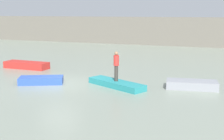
# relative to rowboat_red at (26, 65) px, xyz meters

# --- Properties ---
(ground_plane) EXTENTS (120.00, 120.00, 0.00)m
(ground_plane) POSITION_rel_rowboat_red_xyz_m (5.16, -3.74, -0.26)
(ground_plane) COLOR gray
(embankment_wall) EXTENTS (80.00, 1.20, 3.73)m
(embankment_wall) POSITION_rel_rowboat_red_xyz_m (5.16, 20.64, 1.60)
(embankment_wall) COLOR #666056
(embankment_wall) RESTS_ON ground_plane
(rowboat_red) EXTENTS (3.62, 1.20, 0.53)m
(rowboat_red) POSITION_rel_rowboat_red_xyz_m (0.00, 0.00, 0.00)
(rowboat_red) COLOR red
(rowboat_red) RESTS_ON ground_plane
(rowboat_blue) EXTENTS (2.89, 2.15, 0.43)m
(rowboat_blue) POSITION_rel_rowboat_red_xyz_m (4.06, -4.02, -0.05)
(rowboat_blue) COLOR #2B4CAD
(rowboat_blue) RESTS_ON ground_plane
(rowboat_teal) EXTENTS (3.98, 2.62, 0.35)m
(rowboat_teal) POSITION_rel_rowboat_red_xyz_m (8.70, -3.13, -0.09)
(rowboat_teal) COLOR teal
(rowboat_teal) RESTS_ON ground_plane
(rowboat_grey) EXTENTS (3.05, 1.67, 0.48)m
(rowboat_grey) POSITION_rel_rowboat_red_xyz_m (12.96, -1.98, -0.02)
(rowboat_grey) COLOR gray
(rowboat_grey) RESTS_ON ground_plane
(person_red_shirt) EXTENTS (0.32, 0.32, 1.77)m
(person_red_shirt) POSITION_rel_rowboat_red_xyz_m (8.70, -3.13, 1.08)
(person_red_shirt) COLOR #38332D
(person_red_shirt) RESTS_ON rowboat_teal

